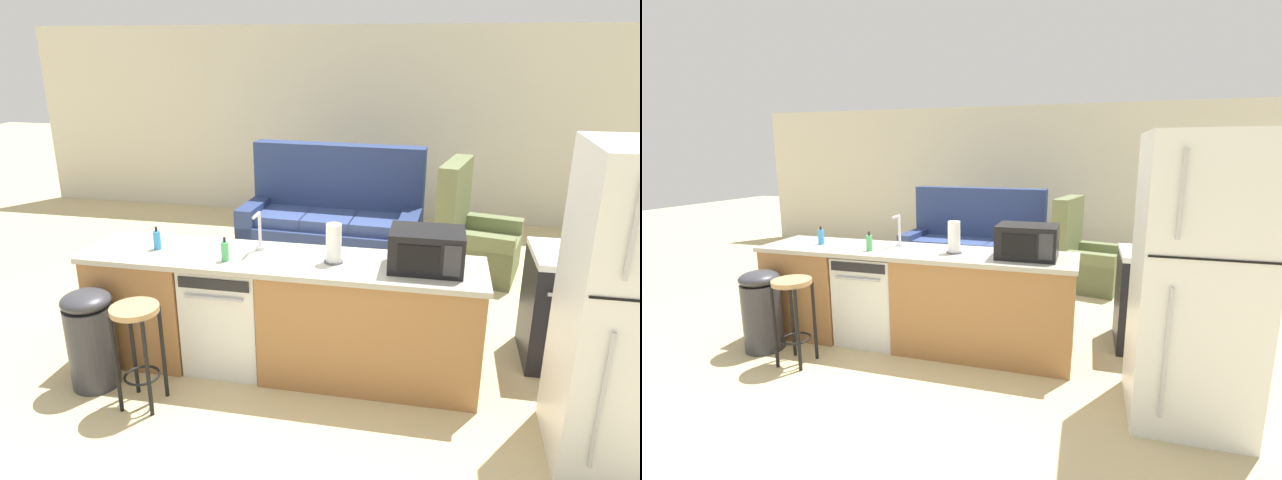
{
  "view_description": "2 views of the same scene",
  "coord_description": "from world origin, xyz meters",
  "views": [
    {
      "loc": [
        1.23,
        -3.71,
        2.37
      ],
      "look_at": [
        0.38,
        0.34,
        0.94
      ],
      "focal_mm": 32.0,
      "sensor_mm": 36.0,
      "label": 1
    },
    {
      "loc": [
        1.65,
        -3.52,
        1.75
      ],
      "look_at": [
        0.53,
        0.3,
        0.96
      ],
      "focal_mm": 24.0,
      "sensor_mm": 36.0,
      "label": 2
    }
  ],
  "objects": [
    {
      "name": "refrigerator",
      "position": [
        2.35,
        -0.55,
        0.95
      ],
      "size": [
        0.72,
        0.73,
        1.9
      ],
      "color": "silver",
      "rests_on": "ground_plane"
    },
    {
      "name": "couch",
      "position": [
        0.09,
        2.5,
        0.39
      ],
      "size": [
        2.05,
        1.01,
        1.27
      ],
      "color": "navy",
      "rests_on": "ground_plane"
    },
    {
      "name": "kitchen_counter",
      "position": [
        0.24,
        0.0,
        0.42
      ],
      "size": [
        2.94,
        0.66,
        0.9
      ],
      "color": "#9E6B3D",
      "rests_on": "ground_plane"
    },
    {
      "name": "trash_bin",
      "position": [
        -1.12,
        -0.51,
        0.38
      ],
      "size": [
        0.35,
        0.35,
        0.74
      ],
      "color": "#333338",
      "rests_on": "ground_plane"
    },
    {
      "name": "ground_plane",
      "position": [
        0.0,
        0.0,
        0.0
      ],
      "size": [
        24.0,
        24.0,
        0.0
      ],
      "primitive_type": "plane",
      "color": "tan"
    },
    {
      "name": "stove_range",
      "position": [
        2.35,
        0.55,
        0.45
      ],
      "size": [
        0.76,
        0.68,
        0.9
      ],
      "color": "black",
      "rests_on": "ground_plane"
    },
    {
      "name": "microwave",
      "position": [
        1.19,
        -0.0,
        1.04
      ],
      "size": [
        0.5,
        0.37,
        0.28
      ],
      "color": "black",
      "rests_on": "kitchen_counter"
    },
    {
      "name": "soap_bottle",
      "position": [
        -0.21,
        -0.14,
        0.97
      ],
      "size": [
        0.06,
        0.06,
        0.18
      ],
      "color": "#4CB266",
      "rests_on": "kitchen_counter"
    },
    {
      "name": "paper_towel_roll",
      "position": [
        0.55,
        -0.01,
        1.04
      ],
      "size": [
        0.14,
        0.14,
        0.28
      ],
      "color": "#4C4C51",
      "rests_on": "kitchen_counter"
    },
    {
      "name": "wall_back",
      "position": [
        0.3,
        4.2,
        1.3
      ],
      "size": [
        10.0,
        0.06,
        2.6
      ],
      "color": "beige",
      "rests_on": "ground_plane"
    },
    {
      "name": "dishwasher",
      "position": [
        -0.25,
        -0.0,
        0.42
      ],
      "size": [
        0.58,
        0.61,
        0.84
      ],
      "color": "silver",
      "rests_on": "ground_plane"
    },
    {
      "name": "sink_faucet",
      "position": [
        -0.04,
        0.12,
        1.03
      ],
      "size": [
        0.07,
        0.18,
        0.3
      ],
      "color": "silver",
      "rests_on": "kitchen_counter"
    },
    {
      "name": "dish_soap_bottle",
      "position": [
        -0.8,
        -0.01,
        0.97
      ],
      "size": [
        0.06,
        0.06,
        0.18
      ],
      "color": "#338CCC",
      "rests_on": "kitchen_counter"
    },
    {
      "name": "bar_stool",
      "position": [
        -0.66,
        -0.66,
        0.54
      ],
      "size": [
        0.32,
        0.32,
        0.74
      ],
      "color": "tan",
      "rests_on": "ground_plane"
    },
    {
      "name": "armchair",
      "position": [
        1.62,
        2.3,
        0.35
      ],
      "size": [
        0.97,
        1.01,
        1.2
      ],
      "color": "#667047",
      "rests_on": "ground_plane"
    },
    {
      "name": "kettle",
      "position": [
        2.52,
        0.68,
        0.99
      ],
      "size": [
        0.21,
        0.17,
        0.19
      ],
      "color": "black",
      "rests_on": "stove_range"
    }
  ]
}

